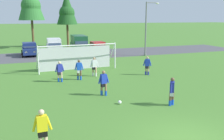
{
  "coord_description": "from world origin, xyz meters",
  "views": [
    {
      "loc": [
        -6.1,
        -7.52,
        4.92
      ],
      "look_at": [
        -0.6,
        7.38,
        1.52
      ],
      "focal_mm": 39.18,
      "sensor_mm": 36.0,
      "label": 1
    }
  ],
  "objects": [
    {
      "name": "player_winger_right",
      "position": [
        -0.43,
        12.2,
        0.82
      ],
      "size": [
        0.74,
        0.34,
        1.64
      ],
      "color": "tan",
      "rests_on": "ground"
    },
    {
      "name": "parked_car_slot_far_left",
      "position": [
        -5.2,
        26.4,
        0.88
      ],
      "size": [
        2.09,
        4.23,
        1.72
      ],
      "color": "navy",
      "rests_on": "ground"
    },
    {
      "name": "parking_lot_strip",
      "position": [
        0.0,
        25.25,
        0.0
      ],
      "size": [
        52.0,
        8.4,
        0.01
      ],
      "primitive_type": "cube",
      "color": "#4C4C51",
      "rests_on": "ground"
    },
    {
      "name": "tree_mid_left",
      "position": [
        1.33,
        34.31,
        6.3
      ],
      "size": [
        3.44,
        3.44,
        9.18
      ],
      "color": "brown",
      "rests_on": "ground"
    },
    {
      "name": "tree_left_edge",
      "position": [
        -4.31,
        34.44,
        7.48
      ],
      "size": [
        4.08,
        4.08,
        10.88
      ],
      "color": "brown",
      "rests_on": "ground"
    },
    {
      "name": "street_lamp",
      "position": [
        9.35,
        21.09,
        3.59
      ],
      "size": [
        2.0,
        0.32,
        6.91
      ],
      "color": "slate",
      "rests_on": "ground"
    },
    {
      "name": "player_winger_left",
      "position": [
        1.69,
        3.76,
        0.82
      ],
      "size": [
        0.56,
        0.6,
        1.64
      ],
      "color": "brown",
      "rests_on": "ground"
    },
    {
      "name": "ground_plane",
      "position": [
        0.0,
        15.0,
        0.0
      ],
      "size": [
        400.0,
        400.0,
        0.0
      ],
      "primitive_type": "plane",
      "color": "#477A2D"
    },
    {
      "name": "player_defender_far",
      "position": [
        -1.93,
        11.41,
        0.82
      ],
      "size": [
        0.73,
        0.31,
        1.64
      ],
      "color": "brown",
      "rests_on": "ground"
    },
    {
      "name": "soccer_ball",
      "position": [
        -1.0,
        4.98,
        0.11
      ],
      "size": [
        0.22,
        0.22,
        0.22
      ],
      "color": "white",
      "rests_on": "ground"
    },
    {
      "name": "player_striker_near",
      "position": [
        -1.36,
        6.86,
        0.82
      ],
      "size": [
        0.75,
        0.32,
        1.64
      ],
      "color": "#936B4C",
      "rests_on": "ground"
    },
    {
      "name": "player_midfield_center",
      "position": [
        -3.49,
        11.27,
        0.82
      ],
      "size": [
        0.75,
        0.32,
        1.64
      ],
      "color": "beige",
      "rests_on": "ground"
    },
    {
      "name": "referee",
      "position": [
        -5.62,
        1.28,
        0.82
      ],
      "size": [
        0.74,
        0.26,
        1.64
      ],
      "color": "beige",
      "rests_on": "ground"
    },
    {
      "name": "parked_car_slot_left",
      "position": [
        -2.0,
        26.34,
        1.11
      ],
      "size": [
        2.34,
        4.7,
        2.16
      ],
      "color": "silver",
      "rests_on": "ground"
    },
    {
      "name": "player_trailing_back",
      "position": [
        4.03,
        11.02,
        0.82
      ],
      "size": [
        0.69,
        0.4,
        1.64
      ],
      "color": "tan",
      "rests_on": "ground"
    },
    {
      "name": "parked_car_slot_center_left",
      "position": [
        1.4,
        26.01,
        1.34
      ],
      "size": [
        2.43,
        4.92,
        2.52
      ],
      "color": "#194C2D",
      "rests_on": "ground"
    },
    {
      "name": "parked_car_slot_center",
      "position": [
        3.62,
        24.34,
        0.88
      ],
      "size": [
        2.06,
        4.21,
        1.72
      ],
      "color": "red",
      "rests_on": "ground"
    },
    {
      "name": "soccer_goal",
      "position": [
        -1.24,
        15.4,
        1.29
      ],
      "size": [
        7.49,
        2.25,
        2.57
      ],
      "color": "white",
      "rests_on": "ground"
    }
  ]
}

